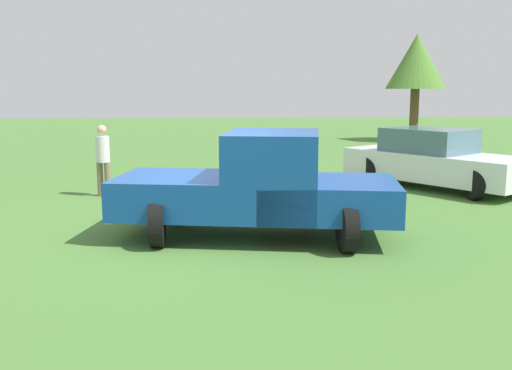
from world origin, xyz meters
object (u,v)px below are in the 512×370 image
object	(u,v)px
sedan_near	(433,160)
tree_back_right	(416,62)
person_bystander	(103,156)
pickup_truck	(263,184)

from	to	relation	value
sedan_near	tree_back_right	xyz separation A→B (m)	(-12.87, 4.01, 3.01)
person_bystander	tree_back_right	size ratio (longest dim) A/B	0.33
pickup_truck	person_bystander	world-z (taller)	pickup_truck
pickup_truck	person_bystander	distance (m)	5.29
pickup_truck	sedan_near	size ratio (longest dim) A/B	1.03
tree_back_right	pickup_truck	bearing A→B (deg)	-26.62
pickup_truck	tree_back_right	bearing A→B (deg)	-106.48
pickup_truck	sedan_near	xyz separation A→B (m)	(-4.65, 4.76, -0.22)
sedan_near	person_bystander	size ratio (longest dim) A/B	2.87
sedan_near	person_bystander	xyz separation A→B (m)	(0.61, -8.17, 0.24)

